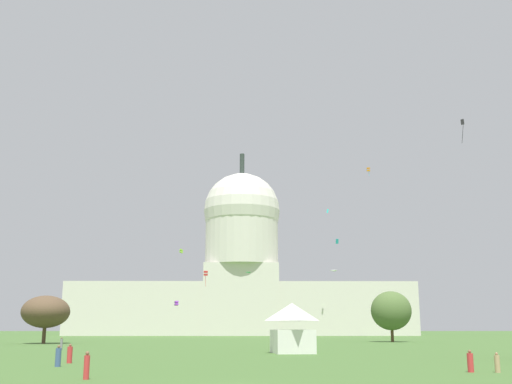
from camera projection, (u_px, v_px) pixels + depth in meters
name	position (u px, v px, depth m)	size (l,w,h in m)	color
capitol_building	(242.00, 274.00, 228.16)	(126.10, 28.86, 68.74)	beige
event_tent	(292.00, 328.00, 78.02)	(5.81, 7.12, 6.23)	white
tree_east_far	(391.00, 311.00, 133.36)	(8.93, 7.36, 10.83)	#4C3823
tree_west_far	(46.00, 312.00, 120.64)	(12.49, 12.90, 9.27)	brown
person_red_edge_east	(470.00, 362.00, 45.55)	(0.60, 0.60, 1.62)	red
person_red_aisle_center	(87.00, 366.00, 39.43)	(0.52, 0.52, 1.76)	red
person_grey_back_right	(61.00, 344.00, 89.20)	(0.44, 0.44, 1.76)	gray
person_tan_lawn_far_left	(497.00, 363.00, 45.21)	(0.49, 0.49, 1.45)	tan
person_red_near_tent	(70.00, 354.00, 56.66)	(0.64, 0.64, 1.74)	red
person_denim_near_tree_west	(58.00, 357.00, 51.69)	(0.49, 0.49, 1.78)	#3D5684
kite_violet_low	(176.00, 303.00, 127.63)	(0.95, 0.98, 0.98)	purple
kite_turquoise_high	(328.00, 211.00, 207.45)	(0.83, 0.47, 1.51)	teal
kite_black_high	(462.00, 125.00, 110.81)	(0.58, 0.59, 4.54)	black
kite_white_low	(335.00, 273.00, 105.03)	(1.21, 1.06, 0.27)	white
kite_cyan_mid	(337.00, 241.00, 169.16)	(0.77, 0.58, 1.33)	#33BCDB
kite_red_low	(206.00, 273.00, 139.67)	(1.00, 1.05, 3.58)	red
kite_green_low	(250.00, 274.00, 140.05)	(1.33, 1.28, 0.28)	green
kite_lime_mid	(181.00, 251.00, 187.77)	(1.26, 1.22, 1.31)	#8CD133
kite_orange_high	(368.00, 169.00, 163.72)	(0.89, 0.92, 2.33)	orange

